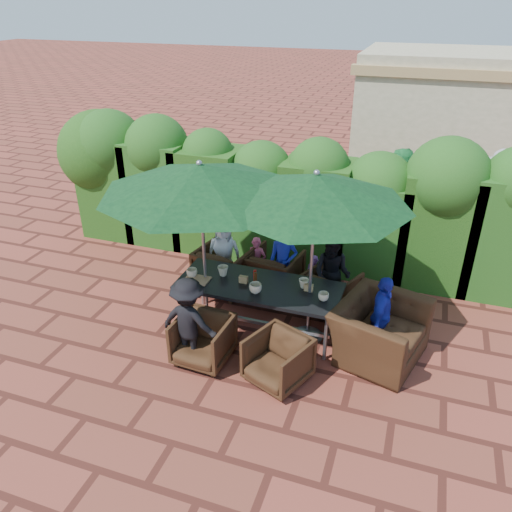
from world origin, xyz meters
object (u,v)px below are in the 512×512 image
(chair_far_mid, at_px, (275,270))
(umbrella_left, at_px, (200,179))
(chair_far_left, at_px, (225,267))
(chair_end_right, at_px, (380,323))
(dining_table, at_px, (259,289))
(umbrella_right, at_px, (316,189))
(chair_near_right, at_px, (278,358))
(chair_near_left, at_px, (203,338))
(chair_far_right, at_px, (331,289))

(chair_far_mid, bearing_deg, umbrella_left, 66.99)
(chair_far_left, xyz_separation_m, chair_end_right, (2.56, -0.91, 0.11))
(dining_table, height_order, chair_far_mid, chair_far_mid)
(umbrella_right, xyz_separation_m, chair_near_right, (-0.14, -0.99, -1.86))
(chair_end_right, bearing_deg, chair_far_mid, 74.26)
(umbrella_left, height_order, chair_far_mid, umbrella_left)
(chair_near_left, bearing_deg, chair_end_right, 25.03)
(chair_far_left, bearing_deg, dining_table, 145.57)
(dining_table, relative_size, chair_far_left, 2.75)
(chair_far_mid, bearing_deg, umbrella_right, 136.92)
(umbrella_right, bearing_deg, chair_far_mid, 128.34)
(umbrella_left, bearing_deg, chair_near_right, -33.21)
(chair_far_right, distance_m, chair_near_right, 1.82)
(umbrella_left, xyz_separation_m, chair_near_right, (1.35, -0.88, -1.87))
(chair_near_left, relative_size, chair_end_right, 0.59)
(umbrella_right, height_order, chair_far_left, umbrella_right)
(umbrella_left, relative_size, chair_far_left, 3.23)
(umbrella_right, distance_m, chair_near_right, 2.12)
(umbrella_left, relative_size, chair_far_mid, 3.39)
(chair_far_mid, xyz_separation_m, chair_near_right, (0.66, -2.00, -0.05))
(chair_near_left, height_order, chair_end_right, chair_end_right)
(umbrella_left, height_order, chair_far_right, umbrella_left)
(chair_far_mid, bearing_deg, chair_near_right, 116.76)
(umbrella_right, bearing_deg, chair_near_left, -141.84)
(umbrella_right, relative_size, chair_end_right, 2.07)
(chair_near_right, relative_size, chair_end_right, 0.59)
(chair_end_right, bearing_deg, umbrella_right, 101.24)
(dining_table, xyz_separation_m, chair_end_right, (1.68, -0.03, -0.16))
(chair_far_left, height_order, chair_far_right, chair_far_left)
(umbrella_right, height_order, chair_near_left, umbrella_right)
(chair_far_right, xyz_separation_m, chair_near_right, (-0.30, -1.79, -0.01))
(chair_far_mid, height_order, chair_far_right, chair_far_mid)
(chair_far_left, bearing_deg, umbrella_right, 163.04)
(dining_table, xyz_separation_m, chair_near_right, (0.56, -0.94, -0.33))
(chair_end_right, bearing_deg, umbrella_left, 106.55)
(dining_table, distance_m, umbrella_left, 1.73)
(dining_table, height_order, chair_near_left, dining_table)
(dining_table, relative_size, umbrella_left, 0.85)
(umbrella_left, height_order, chair_far_left, umbrella_left)
(chair_far_left, height_order, chair_near_left, chair_far_left)
(umbrella_left, bearing_deg, chair_far_right, 28.91)
(dining_table, distance_m, chair_near_right, 1.14)
(chair_near_right, bearing_deg, chair_far_right, 102.96)
(umbrella_left, bearing_deg, chair_far_left, 95.76)
(chair_near_left, distance_m, chair_end_right, 2.32)
(chair_far_left, xyz_separation_m, chair_near_left, (0.40, -1.76, -0.06))
(umbrella_left, distance_m, chair_far_mid, 2.25)
(umbrella_left, distance_m, chair_end_right, 2.99)
(chair_far_right, height_order, chair_near_right, chair_far_right)
(dining_table, xyz_separation_m, umbrella_right, (0.71, 0.05, 1.54))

